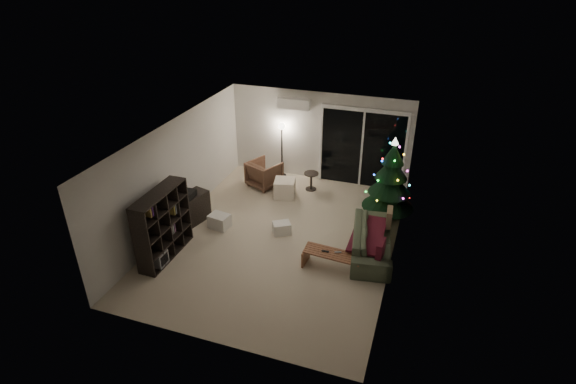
# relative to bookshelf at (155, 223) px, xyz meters

# --- Properties ---
(room) EXTENTS (6.50, 7.51, 2.60)m
(room) POSITION_rel_bookshelf_xyz_m (2.71, 2.86, 0.26)
(room) COLOR beige
(room) RESTS_ON ground
(bookshelf) EXTENTS (0.57, 1.55, 1.51)m
(bookshelf) POSITION_rel_bookshelf_xyz_m (0.00, 0.00, 0.00)
(bookshelf) COLOR black
(bookshelf) RESTS_ON floor
(media_cabinet) EXTENTS (0.71, 1.22, 0.72)m
(media_cabinet) POSITION_rel_bookshelf_xyz_m (0.00, 1.23, -0.40)
(media_cabinet) COLOR black
(media_cabinet) RESTS_ON floor
(stereo) EXTENTS (0.36, 0.43, 0.15)m
(stereo) POSITION_rel_bookshelf_xyz_m (0.00, 1.23, 0.04)
(stereo) COLOR black
(stereo) RESTS_ON media_cabinet
(armchair) EXTENTS (1.03, 1.04, 0.72)m
(armchair) POSITION_rel_bookshelf_xyz_m (0.98, 3.68, -0.40)
(armchair) COLOR brown
(armchair) RESTS_ON floor
(ottoman) EXTENTS (0.63, 0.63, 0.48)m
(ottoman) POSITION_rel_bookshelf_xyz_m (1.72, 3.27, -0.52)
(ottoman) COLOR #F6E1C8
(ottoman) RESTS_ON floor
(cardboard_box_a) EXTENTS (0.51, 0.42, 0.33)m
(cardboard_box_a) POSITION_rel_bookshelf_xyz_m (0.77, 1.35, -0.59)
(cardboard_box_a) COLOR white
(cardboard_box_a) RESTS_ON floor
(cardboard_box_b) EXTENTS (0.49, 0.45, 0.27)m
(cardboard_box_b) POSITION_rel_bookshelf_xyz_m (2.23, 1.58, -0.62)
(cardboard_box_b) COLOR white
(cardboard_box_b) RESTS_ON floor
(side_table) EXTENTS (0.50, 0.50, 0.49)m
(side_table) POSITION_rel_bookshelf_xyz_m (2.26, 3.88, -0.51)
(side_table) COLOR black
(side_table) RESTS_ON floor
(floor_lamp) EXTENTS (0.25, 0.25, 1.53)m
(floor_lamp) POSITION_rel_bookshelf_xyz_m (1.23, 4.43, 0.01)
(floor_lamp) COLOR black
(floor_lamp) RESTS_ON floor
(sofa) EXTENTS (1.11, 2.17, 0.60)m
(sofa) POSITION_rel_bookshelf_xyz_m (4.30, 1.51, -0.46)
(sofa) COLOR #3E4935
(sofa) RESTS_ON floor
(sofa_throw) EXTENTS (0.65, 1.49, 0.05)m
(sofa_throw) POSITION_rel_bookshelf_xyz_m (4.20, 1.51, -0.32)
(sofa_throw) COLOR maroon
(sofa_throw) RESTS_ON sofa
(cushion_a) EXTENTS (0.15, 0.41, 0.40)m
(cushion_a) POSITION_rel_bookshelf_xyz_m (4.55, 2.16, -0.21)
(cushion_a) COLOR #857354
(cushion_a) RESTS_ON sofa
(cushion_b) EXTENTS (0.15, 0.41, 0.40)m
(cushion_b) POSITION_rel_bookshelf_xyz_m (4.55, 0.86, -0.21)
(cushion_b) COLOR maroon
(cushion_b) RESTS_ON sofa
(coffee_table) EXTENTS (1.21, 0.51, 0.37)m
(coffee_table) POSITION_rel_bookshelf_xyz_m (3.63, 0.69, -0.57)
(coffee_table) COLOR brown
(coffee_table) RESTS_ON floor
(remote_a) EXTENTS (0.15, 0.04, 0.02)m
(remote_a) POSITION_rel_bookshelf_xyz_m (3.48, 0.69, -0.37)
(remote_a) COLOR black
(remote_a) RESTS_ON coffee_table
(remote_b) EXTENTS (0.14, 0.08, 0.02)m
(remote_b) POSITION_rel_bookshelf_xyz_m (3.73, 0.74, -0.37)
(remote_b) COLOR slate
(remote_b) RESTS_ON coffee_table
(christmas_tree) EXTENTS (1.40, 1.40, 2.03)m
(christmas_tree) POSITION_rel_bookshelf_xyz_m (4.40, 3.20, 0.26)
(christmas_tree) COLOR black
(christmas_tree) RESTS_ON floor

